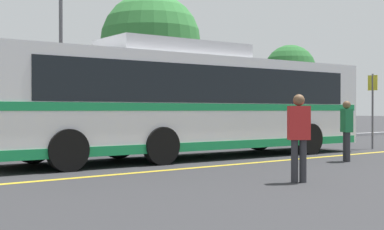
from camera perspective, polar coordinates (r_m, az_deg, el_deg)
ground_plane at (r=17.02m, az=1.80°, el=-4.31°), size 220.00×220.00×0.00m
lane_strip_0 at (r=14.38m, az=5.44°, el=-5.19°), size 32.32×0.20×0.01m
curb_strip at (r=20.30m, az=-8.99°, el=-3.33°), size 40.32×0.36×0.15m
transit_bus at (r=15.96m, az=-0.06°, el=1.53°), size 12.72×3.02×3.41m
parked_car_2 at (r=18.58m, az=-9.36°, el=-1.69°), size 4.17×2.04×1.43m
parked_car_3 at (r=21.84m, az=3.43°, el=-1.38°), size 4.47×2.12×1.41m
pedestrian_0 at (r=15.51m, az=16.17°, el=-1.24°), size 0.41×0.47×1.69m
pedestrian_2 at (r=10.77m, az=11.33°, el=-1.80°), size 0.47×0.42×1.75m
bus_stop_sign at (r=20.83m, az=18.71°, el=1.33°), size 0.07×0.40×2.78m
street_lamp at (r=20.63m, az=-13.82°, el=9.96°), size 0.44×0.44×7.24m
tree_1 at (r=31.55m, az=10.43°, el=4.63°), size 3.00×3.00×5.22m
tree_3 at (r=25.84m, az=-4.43°, el=7.64°), size 4.79×4.79×7.04m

